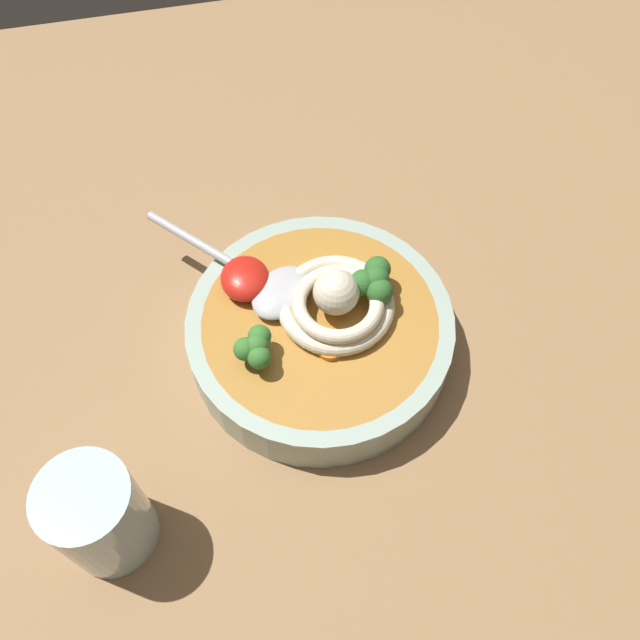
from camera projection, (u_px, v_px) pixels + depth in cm
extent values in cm
cube|color=#936D47|center=(339.00, 361.00, 62.16)|extent=(108.87, 108.87, 3.61)
cylinder|color=#9EB2A3|center=(320.00, 334.00, 59.00)|extent=(22.77, 22.77, 4.51)
cylinder|color=#B27A33|center=(320.00, 333.00, 58.85)|extent=(20.03, 20.03, 4.15)
torus|color=beige|center=(340.00, 303.00, 57.15)|extent=(9.97, 9.97, 1.37)
torus|color=beige|center=(337.00, 303.00, 55.83)|extent=(10.68, 10.68, 1.24)
sphere|color=beige|center=(340.00, 291.00, 55.63)|extent=(3.87, 3.87, 3.87)
ellipsoid|color=#B7B7BC|center=(281.00, 292.00, 57.61)|extent=(7.30, 7.40, 1.60)
cylinder|color=#B7B7BC|center=(213.00, 252.00, 59.88)|extent=(11.60, 10.72, 0.80)
ellipsoid|color=red|center=(245.00, 279.00, 58.06)|extent=(4.68, 4.21, 2.11)
cylinder|color=#7A9E60|center=(259.00, 355.00, 54.71)|extent=(0.97, 0.97, 1.04)
sphere|color=#38752D|center=(257.00, 346.00, 53.46)|extent=(1.91, 1.91, 1.91)
sphere|color=#38752D|center=(259.00, 357.00, 53.11)|extent=(1.91, 1.91, 1.91)
sphere|color=#38752D|center=(260.00, 336.00, 54.02)|extent=(1.91, 1.91, 1.91)
sphere|color=#38752D|center=(245.00, 349.00, 53.46)|extent=(1.91, 1.91, 1.91)
cylinder|color=#7A9E60|center=(375.00, 291.00, 57.91)|extent=(1.15, 1.15, 1.23)
sphere|color=#2D6628|center=(376.00, 279.00, 56.43)|extent=(2.26, 2.26, 2.26)
sphere|color=#2D6628|center=(380.00, 291.00, 56.02)|extent=(2.26, 2.26, 2.26)
sphere|color=#2D6628|center=(378.00, 269.00, 57.09)|extent=(2.26, 2.26, 2.26)
sphere|color=#2D6628|center=(363.00, 283.00, 56.44)|extent=(2.26, 2.26, 2.26)
cylinder|color=orange|center=(332.00, 273.00, 59.36)|extent=(2.53, 2.53, 0.51)
cylinder|color=orange|center=(330.00, 348.00, 55.33)|extent=(2.22, 2.22, 0.56)
cylinder|color=silver|center=(99.00, 516.00, 48.10)|extent=(6.71, 6.71, 9.54)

